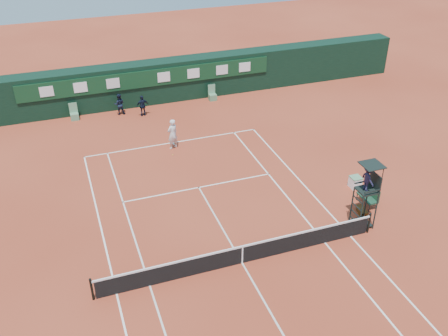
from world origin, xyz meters
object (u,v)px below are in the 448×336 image
(umpire_chair, at_px, (368,183))
(player, at_px, (173,134))
(tennis_net, at_px, (242,254))
(player_bench, at_px, (370,195))
(cooler, at_px, (355,182))

(umpire_chair, height_order, player, umpire_chair)
(umpire_chair, relative_size, player, 1.77)
(tennis_net, height_order, player, player)
(player_bench, height_order, player, player)
(player_bench, bearing_deg, cooler, 81.62)
(umpire_chair, relative_size, cooler, 5.30)
(player_bench, relative_size, player, 0.62)
(umpire_chair, bearing_deg, player, 121.58)
(umpire_chair, xyz_separation_m, player_bench, (1.35, 1.39, -1.86))
(tennis_net, xyz_separation_m, cooler, (7.98, 3.60, -0.18))
(umpire_chair, height_order, player_bench, umpire_chair)
(player, bearing_deg, player_bench, 106.22)
(tennis_net, xyz_separation_m, player_bench, (7.73, 1.96, 0.09))
(tennis_net, xyz_separation_m, umpire_chair, (6.38, 0.56, 1.95))
(umpire_chair, bearing_deg, tennis_net, -174.95)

